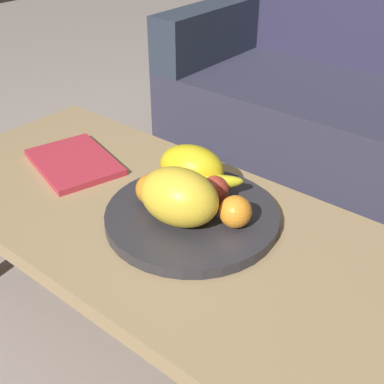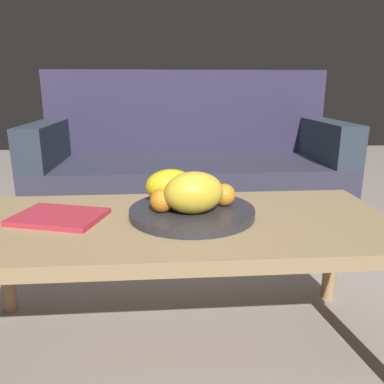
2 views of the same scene
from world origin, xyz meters
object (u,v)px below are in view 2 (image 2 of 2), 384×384
fruit_bowl (192,212)px  banana_bunch (186,195)px  melon_large_front (170,185)px  orange_front (162,200)px  orange_left (224,195)px  apple_front (196,192)px  coffee_table (175,234)px  magazine (59,217)px  couch (189,174)px  melon_smaller_beside (194,193)px

fruit_bowl → banana_bunch: bearing=107.8°
fruit_bowl → melon_large_front: bearing=129.6°
orange_front → orange_left: 0.20m
apple_front → fruit_bowl: bearing=-106.6°
coffee_table → fruit_bowl: (0.05, 0.03, 0.06)m
fruit_bowl → orange_front: 0.11m
orange_front → magazine: 0.31m
banana_bunch → coffee_table: bearing=-117.9°
coffee_table → melon_large_front: (-0.01, 0.11, 0.12)m
banana_bunch → apple_front: bearing=21.2°
magazine → banana_bunch: bearing=23.8°
couch → magazine: 1.20m
coffee_table → melon_large_front: bearing=95.8°
banana_bunch → melon_smaller_beside: bearing=-79.7°
coffee_table → couch: size_ratio=0.76×
apple_front → banana_bunch: size_ratio=0.40×
couch → melon_large_front: size_ratio=10.95×
couch → orange_left: (0.04, -1.08, 0.18)m
coffee_table → banana_bunch: size_ratio=7.91×
fruit_bowl → melon_smaller_beside: bearing=-87.7°
melon_smaller_beside → banana_bunch: size_ratio=1.05×
apple_front → banana_bunch: 0.03m
fruit_bowl → melon_smaller_beside: 0.09m
orange_front → banana_bunch: orange_front is taller
orange_front → banana_bunch: 0.11m
apple_front → magazine: apple_front is taller
fruit_bowl → apple_front: 0.07m
coffee_table → apple_front: apple_front is taller
apple_front → orange_left: bearing=-25.0°
coffee_table → couch: bearing=84.0°
coffee_table → couch: couch is taller
melon_smaller_beside → apple_front: melon_smaller_beside is taller
melon_smaller_beside → magazine: size_ratio=0.69×
melon_smaller_beside → magazine: 0.41m
magazine → orange_front: bearing=11.9°
fruit_bowl → orange_front: orange_front is taller
melon_smaller_beside → orange_front: melon_smaller_beside is taller
orange_left → banana_bunch: (-0.11, 0.03, -0.01)m
couch → melon_smaller_beside: (-0.06, -1.14, 0.21)m
apple_front → magazine: bearing=-171.8°
orange_left → apple_front: bearing=155.0°
coffee_table → orange_front: bearing=177.6°
melon_smaller_beside → banana_bunch: 0.10m
melon_large_front → apple_front: 0.09m
coffee_table → orange_front: (-0.04, 0.00, 0.11)m
coffee_table → banana_bunch: banana_bunch is taller
orange_left → banana_bunch: bearing=166.8°
couch → banana_bunch: (-0.08, -1.05, 0.18)m
coffee_table → apple_front: 0.15m
coffee_table → magazine: (-0.34, 0.03, 0.05)m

